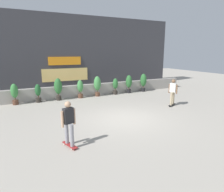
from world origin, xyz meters
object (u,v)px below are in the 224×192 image
Objects in this scene: potted_plant_3 at (80,88)px; skater_mid_plaza at (173,91)px; skater_by_wall_right at (69,122)px; potted_plant_0 at (14,93)px; potted_plant_5 at (115,85)px; potted_plant_7 at (143,81)px; potted_plant_4 at (97,85)px; potted_plant_6 at (129,83)px; potted_plant_1 at (38,92)px; potted_plant_2 at (58,87)px.

skater_mid_plaza reaches higher than potted_plant_3.
potted_plant_3 is at bearing 70.05° from skater_by_wall_right.
potted_plant_5 is at bearing 0.00° from potted_plant_0.
potted_plant_0 is at bearing 180.00° from potted_plant_7.
potted_plant_4 is at bearing 124.66° from skater_mid_plaza.
potted_plant_3 is 0.88× the size of potted_plant_7.
skater_by_wall_right is at bearing -133.05° from potted_plant_6.
potted_plant_7 is at bearing 0.00° from potted_plant_0.
potted_plant_7 is at bearing 77.62° from skater_mid_plaza.
skater_by_wall_right is (1.73, -7.31, 0.16)m from potted_plant_0.
potted_plant_7 reaches higher than potted_plant_5.
potted_plant_7 is (8.58, -0.00, 0.21)m from potted_plant_1.
skater_mid_plaza reaches higher than potted_plant_2.
potted_plant_0 is at bearing 103.30° from skater_by_wall_right.
potted_plant_6 is (7.13, -0.00, 0.18)m from potted_plant_1.
potted_plant_0 reaches higher than potted_plant_1.
potted_plant_2 is 7.76m from skater_mid_plaza.
potted_plant_7 reaches higher than potted_plant_6.
potted_plant_1 is 8.88m from skater_mid_plaza.
potted_plant_1 is 7.13m from potted_plant_6.
skater_mid_plaza is (8.97, -4.67, 0.16)m from potted_plant_0.
potted_plant_0 is 0.90× the size of potted_plant_7.
skater_mid_plaza is (3.23, -4.67, 0.04)m from potted_plant_4.
skater_by_wall_right reaches higher than potted_plant_1.
potted_plant_7 is (1.45, 0.00, 0.03)m from potted_plant_6.
potted_plant_5 is (1.55, 0.00, -0.18)m from potted_plant_4.
potted_plant_2 reaches higher than potted_plant_1.
potted_plant_2 reaches higher than potted_plant_7.
skater_by_wall_right reaches higher than potted_plant_5.
potted_plant_3 reaches higher than potted_plant_1.
potted_plant_5 is (2.91, 0.00, -0.03)m from potted_plant_3.
potted_plant_7 is 0.90× the size of skater_by_wall_right.
skater_by_wall_right reaches higher than potted_plant_4.
skater_by_wall_right is at bearing -76.70° from potted_plant_0.
potted_plant_6 is 0.88× the size of skater_by_wall_right.
potted_plant_0 is 5.75m from potted_plant_4.
potted_plant_1 is 5.87m from potted_plant_5.
potted_plant_4 reaches higher than potted_plant_0.
potted_plant_6 is 4.69m from skater_mid_plaza.
skater_by_wall_right is (-1.05, -7.31, 0.02)m from potted_plant_2.
potted_plant_6 is (1.26, 0.00, 0.14)m from potted_plant_5.
potted_plant_2 is (2.78, 0.00, 0.14)m from potted_plant_0.
potted_plant_5 is at bearing 0.00° from potted_plant_3.
potted_plant_0 is 7.29m from potted_plant_5.
potted_plant_6 is 1.45m from potted_plant_7.
potted_plant_5 is at bearing 52.69° from skater_by_wall_right.
potted_plant_4 reaches higher than potted_plant_3.
skater_mid_plaza is at bearing -45.47° from potted_plant_3.
potted_plant_7 is (5.62, 0.00, 0.14)m from potted_plant_3.
potted_plant_4 is at bearing 180.00° from potted_plant_5.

